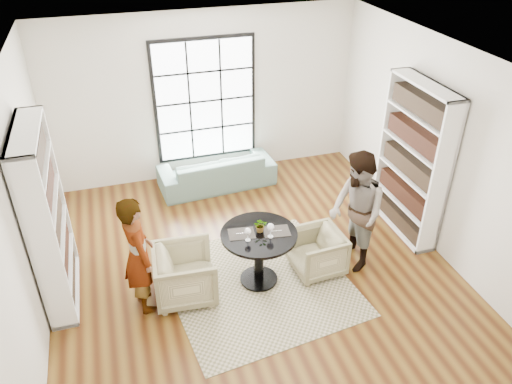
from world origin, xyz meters
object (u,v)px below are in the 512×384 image
object	(u,v)px
pedestal_table	(259,247)
sofa	(217,171)
wine_glass_left	(248,232)
wine_glass_right	(271,227)
flower_centerpiece	(261,225)
person_left	(138,255)
person_right	(356,212)
armchair_right	(317,252)
armchair_left	(185,274)

from	to	relation	value
pedestal_table	sofa	world-z (taller)	pedestal_table
pedestal_table	sofa	size ratio (longest dim) A/B	0.50
wine_glass_left	wine_glass_right	world-z (taller)	wine_glass_right
sofa	flower_centerpiece	world-z (taller)	flower_centerpiece
pedestal_table	flower_centerpiece	xyz separation A→B (m)	(0.03, 0.04, 0.32)
person_left	flower_centerpiece	bearing A→B (deg)	-100.20
wine_glass_right	flower_centerpiece	size ratio (longest dim) A/B	1.06
flower_centerpiece	person_right	bearing A→B (deg)	-2.35
armchair_right	wine_glass_right	bearing A→B (deg)	-86.09
person_left	wine_glass_left	bearing A→B (deg)	-105.84
person_left	wine_glass_left	distance (m)	1.39
sofa	flower_centerpiece	distance (m)	2.72
sofa	wine_glass_right	distance (m)	2.88
armchair_left	pedestal_table	bearing A→B (deg)	-86.10
sofa	flower_centerpiece	xyz separation A→B (m)	(-0.01, -2.66, 0.61)
sofa	person_left	bearing A→B (deg)	55.07
wine_glass_right	flower_centerpiece	bearing A→B (deg)	119.50
sofa	person_left	size ratio (longest dim) A/B	1.26
pedestal_table	person_right	size ratio (longest dim) A/B	0.58
wine_glass_left	person_left	bearing A→B (deg)	175.49
person_left	person_right	world-z (taller)	person_right
pedestal_table	sofa	xyz separation A→B (m)	(0.04, 2.69, -0.29)
person_right	pedestal_table	bearing A→B (deg)	-89.72
armchair_right	armchair_left	bearing A→B (deg)	-94.45
pedestal_table	flower_centerpiece	distance (m)	0.32
armchair_right	person_right	size ratio (longest dim) A/B	0.39
pedestal_table	wine_glass_right	world-z (taller)	wine_glass_right
armchair_right	person_right	distance (m)	0.79
armchair_right	wine_glass_right	world-z (taller)	wine_glass_right
wine_glass_left	flower_centerpiece	size ratio (longest dim) A/B	0.97
armchair_right	wine_glass_right	size ratio (longest dim) A/B	3.37
sofa	wine_glass_right	bearing A→B (deg)	87.38
pedestal_table	wine_glass_right	xyz separation A→B (m)	(0.12, -0.12, 0.37)
armchair_left	sofa	bearing A→B (deg)	-17.21
armchair_right	person_right	world-z (taller)	person_right
person_left	person_right	size ratio (longest dim) A/B	0.93
sofa	armchair_left	distance (m)	2.89
pedestal_table	armchair_right	world-z (taller)	pedestal_table
armchair_right	person_left	bearing A→B (deg)	-94.28
wine_glass_left	flower_centerpiece	xyz separation A→B (m)	(0.21, 0.14, -0.04)
sofa	person_right	size ratio (longest dim) A/B	1.16
armchair_right	flower_centerpiece	distance (m)	1.00
pedestal_table	person_left	xyz separation A→B (m)	(-1.56, 0.00, 0.23)
person_left	wine_glass_left	world-z (taller)	person_left
pedestal_table	person_left	bearing A→B (deg)	179.86
pedestal_table	wine_glass_right	distance (m)	0.41
armchair_left	wine_glass_right	xyz separation A→B (m)	(1.13, -0.12, 0.59)
armchair_right	wine_glass_left	bearing A→B (deg)	-89.00
person_right	wine_glass_left	world-z (taller)	person_right
sofa	armchair_right	distance (m)	2.83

